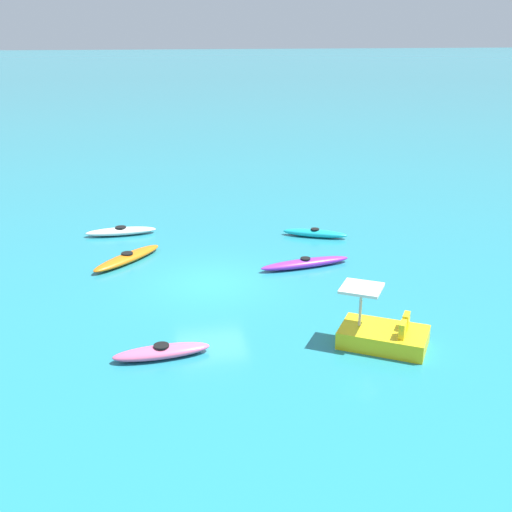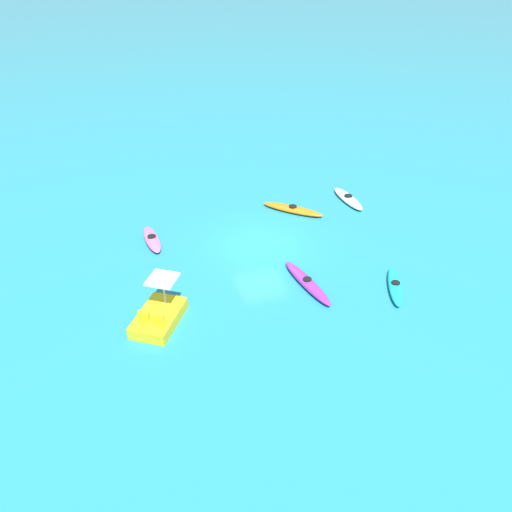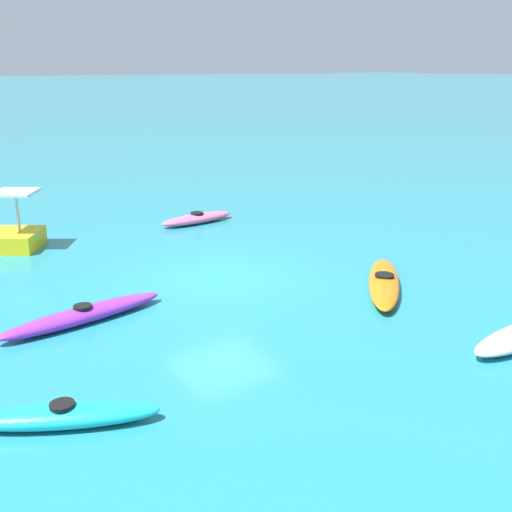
{
  "view_description": "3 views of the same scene",
  "coord_description": "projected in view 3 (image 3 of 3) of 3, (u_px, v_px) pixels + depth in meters",
  "views": [
    {
      "loc": [
        20.82,
        -2.6,
        8.42
      ],
      "look_at": [
        -1.03,
        1.87,
        0.52
      ],
      "focal_mm": 44.74,
      "sensor_mm": 36.0,
      "label": 1
    },
    {
      "loc": [
        6.4,
        18.78,
        12.54
      ],
      "look_at": [
        0.68,
        1.21,
        0.28
      ],
      "focal_mm": 33.03,
      "sensor_mm": 36.0,
      "label": 2
    },
    {
      "loc": [
        -12.41,
        6.99,
        5.06
      ],
      "look_at": [
        -1.0,
        -0.4,
        0.75
      ],
      "focal_mm": 42.5,
      "sensor_mm": 36.0,
      "label": 3
    }
  ],
  "objects": [
    {
      "name": "kayak_pink",
      "position": [
        197.0,
        218.0,
        20.18
      ],
      "size": [
        0.87,
        2.7,
        0.37
      ],
      "color": "pink",
      "rests_on": "ground_plane"
    },
    {
      "name": "kayak_orange",
      "position": [
        384.0,
        282.0,
        14.25
      ],
      "size": [
        3.05,
        2.95,
        0.37
      ],
      "color": "orange",
      "rests_on": "ground_plane"
    },
    {
      "name": "kayak_cyan",
      "position": [
        63.0,
        416.0,
        8.84
      ],
      "size": [
        1.74,
        2.77,
        0.37
      ],
      "color": "#19B7C6",
      "rests_on": "ground_plane"
    },
    {
      "name": "ground_plane",
      "position": [
        221.0,
        277.0,
        15.08
      ],
      "size": [
        600.0,
        600.0,
        0.0
      ],
      "primitive_type": "plane",
      "color": "teal"
    },
    {
      "name": "kayak_purple",
      "position": [
        83.0,
        315.0,
        12.41
      ],
      "size": [
        1.12,
        3.63,
        0.37
      ],
      "color": "purple",
      "rests_on": "ground_plane"
    }
  ]
}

